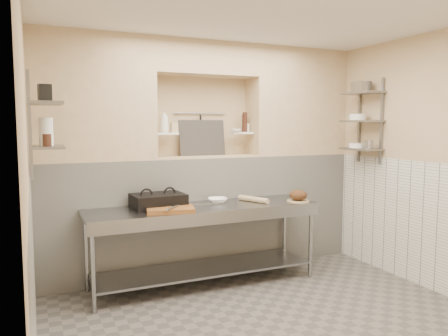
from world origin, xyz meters
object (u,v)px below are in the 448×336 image
cutting_board (170,209)px  bowl_alcove (236,130)px  bread_loaf (298,195)px  panini_press (158,201)px  prep_table (204,229)px  rolling_pin (253,199)px  jug_left (46,132)px  bottle_soap (164,121)px  mixing_bowl (218,200)px

cutting_board → bowl_alcove: 1.48m
bread_loaf → panini_press: bearing=169.8°
prep_table → rolling_pin: rolling_pin is taller
cutting_board → panini_press: bearing=104.1°
cutting_board → jug_left: size_ratio=1.91×
bottle_soap → jug_left: 1.48m
bowl_alcove → jug_left: bearing=-164.6°
bottle_soap → bread_loaf: bearing=-26.7°
prep_table → bottle_soap: 1.35m
bread_loaf → bowl_alcove: size_ratio=1.56×
panini_press → bottle_soap: bottle_soap is taller
bowl_alcove → prep_table: bearing=-140.9°
panini_press → bowl_alcove: bearing=15.8°
rolling_pin → bottle_soap: size_ratio=1.55×
bread_loaf → bowl_alcove: 1.13m
bottle_soap → bowl_alcove: (0.92, -0.04, -0.11)m
bottle_soap → jug_left: bearing=-153.7°
jug_left → bowl_alcove: bearing=15.4°
bread_loaf → cutting_board: bearing=178.5°
bread_loaf → bottle_soap: (-1.42, 0.71, 0.87)m
prep_table → bowl_alcove: 1.36m
bottle_soap → jug_left: bottle_soap is taller
cutting_board → mixing_bowl: mixing_bowl is taller
rolling_pin → jug_left: bearing=-176.7°
panini_press → jug_left: size_ratio=2.26×
prep_table → panini_press: size_ratio=4.49×
panini_press → jug_left: 1.37m
bread_loaf → bottle_soap: bottle_soap is taller
prep_table → rolling_pin: bearing=2.4°
mixing_bowl → rolling_pin: (0.40, -0.13, 0.00)m
bread_loaf → prep_table: bearing=171.8°
cutting_board → bread_loaf: (1.56, -0.04, 0.06)m
prep_table → bowl_alcove: size_ratio=19.24×
prep_table → jug_left: bearing=-176.3°
prep_table → rolling_pin: size_ratio=6.19×
bowl_alcove → jug_left: size_ratio=0.53×
panini_press → bread_loaf: bearing=-13.4°
rolling_pin → cutting_board: bearing=-172.0°
rolling_pin → jug_left: (-2.24, -0.13, 0.81)m
panini_press → mixing_bowl: panini_press is taller
mixing_bowl → bread_loaf: bread_loaf is taller
rolling_pin → prep_table: bearing=-177.6°
bread_loaf → rolling_pin: bearing=159.2°
cutting_board → jug_left: jug_left is taller
prep_table → bowl_alcove: (0.63, 0.51, 1.09)m
cutting_board → bread_loaf: size_ratio=2.33×
bowl_alcove → panini_press: bearing=-161.0°
rolling_pin → bowl_alcove: 0.94m
bottle_soap → mixing_bowl: bearing=-37.6°
bread_loaf → bowl_alcove: bearing=126.3°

